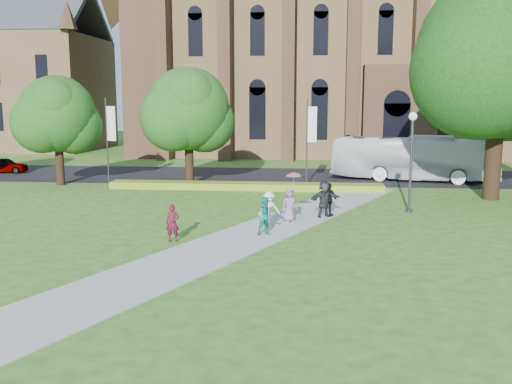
# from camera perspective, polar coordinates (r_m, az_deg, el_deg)

# --- Properties ---
(ground) EXTENTS (160.00, 160.00, 0.00)m
(ground) POSITION_cam_1_polar(r_m,az_deg,el_deg) (24.49, -0.07, -4.66)
(ground) COLOR #33591A
(ground) RESTS_ON ground
(road) EXTENTS (160.00, 10.00, 0.02)m
(road) POSITION_cam_1_polar(r_m,az_deg,el_deg) (44.11, 2.52, 1.61)
(road) COLOR black
(road) RESTS_ON ground
(footpath) EXTENTS (15.58, 28.54, 0.04)m
(footpath) POSITION_cam_1_polar(r_m,az_deg,el_deg) (25.46, 0.15, -4.08)
(footpath) COLOR #B2B2A8
(footpath) RESTS_ON ground
(flower_hedge) EXTENTS (18.00, 1.40, 0.45)m
(flower_hedge) POSITION_cam_1_polar(r_m,az_deg,el_deg) (37.54, -1.10, 0.59)
(flower_hedge) COLOR gold
(flower_hedge) RESTS_ON ground
(cathedral) EXTENTS (52.60, 18.25, 28.00)m
(cathedral) POSITION_cam_1_polar(r_m,az_deg,el_deg) (64.23, 12.91, 15.40)
(cathedral) COLOR brown
(cathedral) RESTS_ON ground
(building_west) EXTENTS (22.00, 14.00, 18.30)m
(building_west) POSITION_cam_1_polar(r_m,az_deg,el_deg) (75.13, -23.78, 11.05)
(building_west) COLOR brown
(building_west) RESTS_ON ground
(streetlamp) EXTENTS (0.44, 0.44, 5.24)m
(streetlamp) POSITION_cam_1_polar(r_m,az_deg,el_deg) (30.70, 15.29, 4.09)
(streetlamp) COLOR #38383D
(streetlamp) RESTS_ON ground
(large_tree) EXTENTS (9.60, 9.60, 13.20)m
(large_tree) POSITION_cam_1_polar(r_m,az_deg,el_deg) (36.33, 23.23, 12.44)
(large_tree) COLOR #332114
(large_tree) RESTS_ON ground
(street_tree_0) EXTENTS (5.20, 5.20, 7.50)m
(street_tree_0) POSITION_cam_1_polar(r_m,az_deg,el_deg) (41.48, -19.27, 7.36)
(street_tree_0) COLOR #332114
(street_tree_0) RESTS_ON ground
(street_tree_1) EXTENTS (5.60, 5.60, 8.05)m
(street_tree_1) POSITION_cam_1_polar(r_m,az_deg,el_deg) (39.07, -6.79, 8.23)
(street_tree_1) COLOR #332114
(street_tree_1) RESTS_ON ground
(banner_pole_0) EXTENTS (0.70, 0.10, 6.00)m
(banner_pole_0) POSITION_cam_1_polar(r_m,az_deg,el_deg) (38.93, 5.29, 5.55)
(banner_pole_0) COLOR #38383D
(banner_pole_0) RESTS_ON ground
(banner_pole_1) EXTENTS (0.70, 0.10, 6.00)m
(banner_pole_1) POSITION_cam_1_polar(r_m,az_deg,el_deg) (41.46, -14.54, 5.52)
(banner_pole_1) COLOR #38383D
(banner_pole_1) RESTS_ON ground
(tour_coach) EXTENTS (12.06, 5.20, 3.27)m
(tour_coach) POSITION_cam_1_polar(r_m,az_deg,el_deg) (43.00, 15.49, 3.29)
(tour_coach) COLOR white
(tour_coach) RESTS_ON road
(car_0) EXTENTS (3.76, 1.88, 1.23)m
(car_0) POSITION_cam_1_polar(r_m,az_deg,el_deg) (50.20, -23.88, 2.47)
(car_0) COLOR gray
(car_0) RESTS_ON road
(pedestrian_0) EXTENTS (0.59, 0.42, 1.54)m
(pedestrian_0) POSITION_cam_1_polar(r_m,az_deg,el_deg) (24.01, -8.34, -3.07)
(pedestrian_0) COLOR #521224
(pedestrian_0) RESTS_ON footpath
(pedestrian_1) EXTENTS (1.01, 0.94, 1.66)m
(pedestrian_1) POSITION_cam_1_polar(r_m,az_deg,el_deg) (24.76, 1.03, -2.44)
(pedestrian_1) COLOR #1A8474
(pedestrian_1) RESTS_ON footpath
(pedestrian_2) EXTENTS (1.21, 0.98, 1.63)m
(pedestrian_2) POSITION_cam_1_polar(r_m,az_deg,el_deg) (26.53, 1.31, -1.68)
(pedestrian_2) COLOR silver
(pedestrian_2) RESTS_ON footpath
(pedestrian_3) EXTENTS (1.05, 0.91, 1.69)m
(pedestrian_3) POSITION_cam_1_polar(r_m,az_deg,el_deg) (29.04, 7.26, -0.74)
(pedestrian_3) COLOR black
(pedestrian_3) RESTS_ON footpath
(pedestrian_4) EXTENTS (0.95, 0.84, 1.64)m
(pedestrian_4) POSITION_cam_1_polar(r_m,az_deg,el_deg) (27.50, 3.38, -1.30)
(pedestrian_4) COLOR slate
(pedestrian_4) RESTS_ON footpath
(pedestrian_5) EXTENTS (1.74, 1.36, 1.85)m
(pedestrian_5) POSITION_cam_1_polar(r_m,az_deg,el_deg) (28.70, 6.82, -0.69)
(pedestrian_5) COLOR #282930
(pedestrian_5) RESTS_ON footpath
(parasol) EXTENTS (0.85, 0.85, 0.66)m
(parasol) POSITION_cam_1_polar(r_m,az_deg,el_deg) (27.41, 3.78, 1.09)
(parasol) COLOR #C88DA0
(parasol) RESTS_ON pedestrian_4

